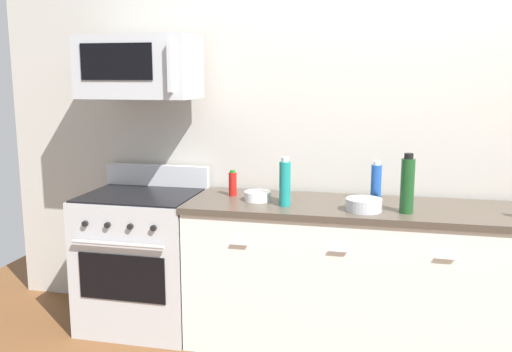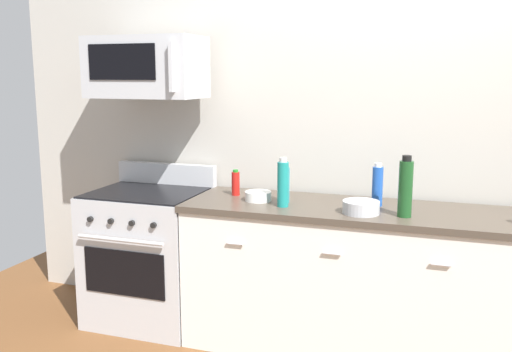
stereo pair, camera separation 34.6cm
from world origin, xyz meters
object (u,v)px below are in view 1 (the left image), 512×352
Objects in this scene: bottle_wine_green at (407,185)px; bottle_dish_soap at (284,184)px; bowl_steel_prep at (364,204)px; bottle_sparkling_teal at (285,183)px; bowl_white_ceramic at (258,196)px; microwave at (139,67)px; bottle_soda_blue at (376,183)px; range_oven at (143,259)px; bottle_hot_sauce_red at (233,184)px.

bottle_wine_green is 0.74m from bottle_dish_soap.
bowl_steel_prep is at bearing -14.68° from bottle_dish_soap.
bottle_sparkling_teal is 0.24m from bowl_white_ceramic.
bottle_wine_green is at bearing -7.39° from bowl_white_ceramic.
microwave is 1.14m from bowl_white_ceramic.
bottle_soda_blue reaches higher than bottle_dish_soap.
bottle_sparkling_teal is (0.02, -0.11, 0.03)m from bottle_dish_soap.
bottle_soda_blue is at bearing 7.76° from bowl_white_ceramic.
microwave is 3.53× the size of bowl_steel_prep.
bowl_white_ceramic is at bearing -178.12° from bottle_dish_soap.
bottle_soda_blue is (1.53, 0.08, 0.58)m from range_oven.
range_oven is 0.94m from bowl_white_ceramic.
bowl_steel_prep is (-0.24, -0.01, -0.13)m from bottle_wine_green.
microwave is 1.84m from bottle_wine_green.
bowl_white_ceramic is 0.67m from bowl_steel_prep.
range_oven is 4.07× the size of bottle_soda_blue.
bottle_wine_green is 0.27m from bowl_steel_prep.
bottle_soda_blue reaches higher than bottle_hot_sauce_red.
bowl_steel_prep is at bearing -5.69° from range_oven.
bottle_wine_green is at bearing 1.52° from bowl_steel_prep.
bottle_sparkling_teal is (0.99, -0.17, -0.69)m from microwave.
bowl_steel_prep is (0.49, -0.13, -0.08)m from bottle_dish_soap.
range_oven is 5.07× the size of bowl_steel_prep.
bottle_dish_soap is 1.14× the size of bowl_steel_prep.
bottle_hot_sauce_red is 0.89m from bowl_steel_prep.
bottle_wine_green is 1.16× the size of bottle_sparkling_teal.
bottle_wine_green is 1.12m from bottle_hot_sauce_red.
range_oven is 6.40× the size of bowl_white_ceramic.
bottle_dish_soap is 0.38m from bottle_hot_sauce_red.
bottle_sparkling_teal reaches higher than bottle_soda_blue.
bottle_sparkling_teal is (0.38, -0.21, 0.06)m from bottle_hot_sauce_red.
bottle_hot_sauce_red is at bearing 3.64° from microwave.
bottle_soda_blue reaches higher than bowl_white_ceramic.
microwave is 3.09× the size of bottle_dish_soap.
bottle_hot_sauce_red is at bearing 7.79° from range_oven.
microwave is 2.15× the size of bottle_wine_green.
bottle_dish_soap is at bearing 170.50° from bottle_wine_green.
range_oven is at bearing -90.29° from microwave.
bottle_hot_sauce_red is at bearing 150.93° from bowl_white_ceramic.
bottle_hot_sauce_red is 1.02× the size of bowl_white_ceramic.
bottle_dish_soap is at bearing 101.12° from bottle_sparkling_teal.
bottle_wine_green is (1.71, -0.18, -0.67)m from microwave.
microwave is 1.68m from bottle_soda_blue.
microwave reaches higher than range_oven.
bottle_wine_green reaches higher than bottle_hot_sauce_red.
microwave reaches higher than bottle_soda_blue.
bottle_dish_soap reaches higher than bowl_steel_prep.
bottle_sparkling_teal is (-0.71, 0.01, -0.02)m from bottle_wine_green.
bowl_steel_prep is (1.47, -0.19, -0.79)m from microwave.
bottle_sparkling_teal is at bearing -28.18° from bowl_white_ceramic.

